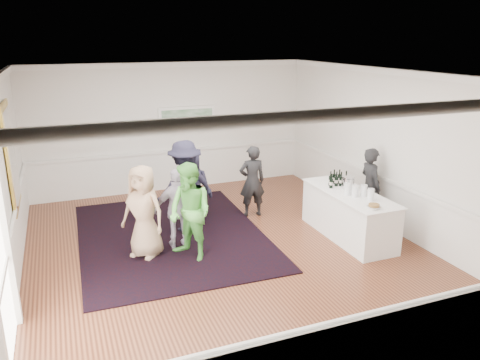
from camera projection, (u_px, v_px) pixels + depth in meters
name	position (u px, v px, depth m)	size (l,w,h in m)	color
floor	(226.00, 250.00, 8.63)	(8.00, 8.00, 0.00)	brown
ceiling	(224.00, 73.00, 7.69)	(7.00, 8.00, 0.02)	white
wall_left	(3.00, 190.00, 6.94)	(0.02, 8.00, 3.20)	white
wall_right	(389.00, 150.00, 9.38)	(0.02, 8.00, 3.20)	white
wall_back	(171.00, 127.00, 11.72)	(7.00, 0.02, 3.20)	white
wall_front	(361.00, 268.00, 4.60)	(7.00, 0.02, 3.20)	white
wainscoting	(226.00, 225.00, 8.48)	(7.00, 8.00, 1.00)	white
mirror	(11.00, 157.00, 8.05)	(0.05, 1.25, 1.85)	gold
landscape_painting	(187.00, 120.00, 11.76)	(1.44, 0.06, 0.66)	white
area_rug	(171.00, 235.00, 9.28)	(3.49, 4.59, 0.02)	black
serving_table	(348.00, 214.00, 9.11)	(0.86, 2.26, 0.92)	white
bartender	(370.00, 187.00, 9.60)	(0.60, 0.39, 1.64)	black
guest_tan	(143.00, 212.00, 8.20)	(0.82, 0.54, 1.68)	tan
guest_green	(190.00, 212.00, 8.09)	(0.84, 0.66, 1.74)	#5BBD4B
guest_lilac	(179.00, 209.00, 8.56)	(0.89, 0.37, 1.52)	#B6AABE
guest_dark_a	(185.00, 187.00, 9.27)	(1.20, 0.69, 1.86)	#1C1C2E
guest_dark_b	(252.00, 181.00, 10.10)	(0.57, 0.38, 1.57)	black
guest_navy	(193.00, 185.00, 9.90)	(0.75, 0.49, 1.53)	#1C1C2E
wine_bottles	(337.00, 178.00, 9.36)	(0.46, 0.32, 0.31)	black
juice_pitchers	(359.00, 191.00, 8.68)	(0.34, 0.55, 0.24)	#83BC43
ice_bucket	(348.00, 183.00, 9.18)	(0.26, 0.26, 0.24)	silver
nut_bowl	(374.00, 206.00, 8.13)	(0.23, 0.23, 0.08)	white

